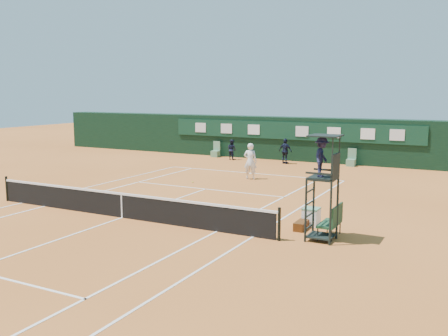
# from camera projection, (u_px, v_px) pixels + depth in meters

# --- Properties ---
(ground) EXTENTS (90.00, 90.00, 0.00)m
(ground) POSITION_uv_depth(u_px,v_px,m) (122.00, 218.00, 19.04)
(ground) COLOR #C96E2F
(ground) RESTS_ON ground
(court_lines) EXTENTS (11.05, 23.85, 0.01)m
(court_lines) POSITION_uv_depth(u_px,v_px,m) (122.00, 218.00, 19.04)
(court_lines) COLOR white
(court_lines) RESTS_ON ground
(tennis_net) EXTENTS (12.90, 0.10, 1.10)m
(tennis_net) POSITION_uv_depth(u_px,v_px,m) (122.00, 205.00, 18.96)
(tennis_net) COLOR black
(tennis_net) RESTS_ON ground
(back_wall) EXTENTS (40.00, 1.65, 3.00)m
(back_wall) POSITION_uv_depth(u_px,v_px,m) (292.00, 138.00, 35.21)
(back_wall) COLOR black
(back_wall) RESTS_ON ground
(linesman_chair_left) EXTENTS (0.55, 0.50, 1.15)m
(linesman_chair_left) POSITION_uv_depth(u_px,v_px,m) (216.00, 153.00, 36.82)
(linesman_chair_left) COLOR #5B8C64
(linesman_chair_left) RESTS_ON ground
(linesman_chair_right) EXTENTS (0.55, 0.50, 1.15)m
(linesman_chair_right) POSITION_uv_depth(u_px,v_px,m) (351.00, 161.00, 32.22)
(linesman_chair_right) COLOR #5A8A67
(linesman_chair_right) RESTS_ON ground
(umpire_chair) EXTENTS (0.96, 0.95, 3.42)m
(umpire_chair) POSITION_uv_depth(u_px,v_px,m) (323.00, 165.00, 15.79)
(umpire_chair) COLOR black
(umpire_chair) RESTS_ON ground
(player_bench) EXTENTS (0.56, 1.20, 1.10)m
(player_bench) POSITION_uv_depth(u_px,v_px,m) (333.00, 220.00, 16.37)
(player_bench) COLOR #1A4226
(player_bench) RESTS_ON ground
(tennis_bag) EXTENTS (0.36, 0.79, 0.30)m
(tennis_bag) POSITION_uv_depth(u_px,v_px,m) (301.00, 225.00, 17.38)
(tennis_bag) COLOR black
(tennis_bag) RESTS_ON ground
(cooler) EXTENTS (0.57, 0.57, 0.65)m
(cooler) POSITION_uv_depth(u_px,v_px,m) (311.00, 217.00, 17.90)
(cooler) COLOR white
(cooler) RESTS_ON ground
(tennis_ball) EXTENTS (0.07, 0.07, 0.07)m
(tennis_ball) POSITION_uv_depth(u_px,v_px,m) (193.00, 182.00, 26.42)
(tennis_ball) COLOR #C0E435
(tennis_ball) RESTS_ON ground
(player) EXTENTS (0.80, 0.61, 1.99)m
(player) POSITION_uv_depth(u_px,v_px,m) (250.00, 161.00, 27.35)
(player) COLOR white
(player) RESTS_ON ground
(ball_kid_left) EXTENTS (0.82, 0.72, 1.43)m
(ball_kid_left) POSITION_uv_depth(u_px,v_px,m) (232.00, 150.00, 35.30)
(ball_kid_left) COLOR black
(ball_kid_left) RESTS_ON ground
(ball_kid_right) EXTENTS (1.07, 0.65, 1.70)m
(ball_kid_right) POSITION_uv_depth(u_px,v_px,m) (285.00, 151.00, 33.23)
(ball_kid_right) COLOR black
(ball_kid_right) RESTS_ON ground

